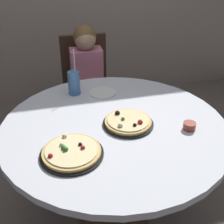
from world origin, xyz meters
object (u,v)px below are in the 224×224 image
(sauce_bowl, at_px, (189,126))
(chair_wooden, at_px, (86,84))
(diner_child, at_px, (89,98))
(pizza_veggie, at_px, (71,152))
(dining_table, at_px, (114,136))
(plate_small, at_px, (103,93))
(soda_cup, at_px, (74,83))
(pizza_cheese, at_px, (128,122))

(sauce_bowl, bearing_deg, chair_wooden, 108.28)
(diner_child, height_order, pizza_veggie, diner_child)
(dining_table, distance_m, pizza_veggie, 0.37)
(diner_child, xyz_separation_m, sauce_bowl, (0.40, -0.99, 0.29))
(dining_table, distance_m, sauce_bowl, 0.43)
(sauce_bowl, bearing_deg, diner_child, 111.73)
(dining_table, height_order, chair_wooden, chair_wooden)
(chair_wooden, distance_m, diner_child, 0.19)
(dining_table, relative_size, chair_wooden, 1.37)
(sauce_bowl, height_order, plate_small, sauce_bowl)
(soda_cup, bearing_deg, chair_wooden, 73.98)
(pizza_cheese, height_order, sauce_bowl, pizza_cheese)
(pizza_cheese, bearing_deg, sauce_bowl, -21.45)
(chair_wooden, xyz_separation_m, sauce_bowl, (0.39, -1.17, 0.24))
(pizza_cheese, relative_size, sauce_bowl, 4.14)
(soda_cup, relative_size, plate_small, 1.70)
(chair_wooden, height_order, pizza_veggie, chair_wooden)
(chair_wooden, bearing_deg, diner_child, -92.34)
(sauce_bowl, bearing_deg, dining_table, 158.80)
(chair_wooden, bearing_deg, pizza_veggie, -102.57)
(diner_child, distance_m, soda_cup, 0.56)
(diner_child, relative_size, soda_cup, 3.53)
(chair_wooden, xyz_separation_m, plate_small, (0.02, -0.63, 0.22))
(pizza_cheese, bearing_deg, soda_cup, 117.80)
(pizza_veggie, xyz_separation_m, soda_cup, (0.11, 0.65, 0.06))
(pizza_veggie, distance_m, sauce_bowl, 0.67)
(dining_table, distance_m, soda_cup, 0.49)
(sauce_bowl, distance_m, plate_small, 0.66)
(chair_wooden, bearing_deg, soda_cup, -106.02)
(dining_table, distance_m, chair_wooden, 1.03)
(sauce_bowl, relative_size, plate_small, 0.39)
(chair_wooden, distance_m, soda_cup, 0.69)
(chair_wooden, height_order, soda_cup, soda_cup)
(pizza_veggie, height_order, pizza_cheese, pizza_cheese)
(chair_wooden, distance_m, pizza_veggie, 1.29)
(soda_cup, relative_size, sauce_bowl, 4.38)
(chair_wooden, relative_size, plate_small, 5.28)
(pizza_veggie, bearing_deg, dining_table, 38.80)
(pizza_veggie, height_order, plate_small, pizza_veggie)
(plate_small, bearing_deg, diner_child, 92.90)
(pizza_cheese, bearing_deg, diner_child, 95.12)
(dining_table, xyz_separation_m, sauce_bowl, (0.39, -0.15, 0.11))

